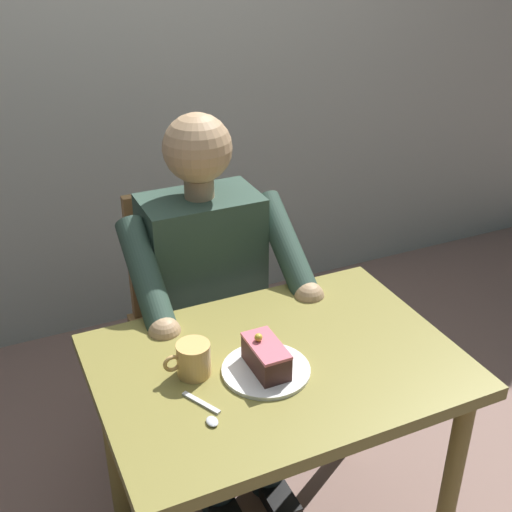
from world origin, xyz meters
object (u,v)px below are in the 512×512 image
seated_person (213,301)px  coffee_cup (193,359)px  dining_table (277,393)px  cake_slice (266,356)px  chair (195,309)px  dessert_spoon (207,413)px

seated_person → coffee_cup: 0.49m
dining_table → seated_person: 0.46m
cake_slice → coffee_cup: bearing=-22.1°
chair → cake_slice: size_ratio=6.39×
cake_slice → dessert_spoon: cake_slice is taller
seated_person → cake_slice: bearing=84.5°
dining_table → dessert_spoon: 0.28m
chair → coffee_cup: (0.21, 0.60, 0.27)m
chair → seated_person: 0.22m
dining_table → coffee_cup: coffee_cup is taller
seated_person → cake_slice: (0.05, 0.49, 0.13)m
coffee_cup → dessert_spoon: coffee_cup is taller
seated_person → cake_slice: 0.51m
seated_person → coffee_cup: size_ratio=10.27×
cake_slice → dining_table: bearing=-147.4°
chair → dessert_spoon: 0.81m
chair → cake_slice: (0.05, 0.66, 0.27)m
coffee_cup → dining_table: bearing=170.3°
cake_slice → seated_person: bearing=-95.5°
chair → dining_table: bearing=90.0°
coffee_cup → dessert_spoon: size_ratio=0.84×
dining_table → cake_slice: cake_slice is taller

